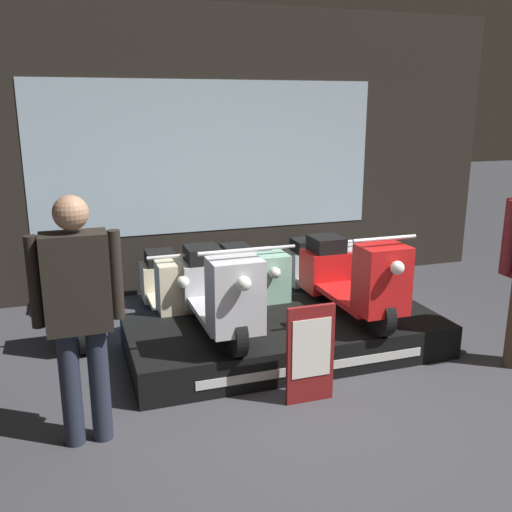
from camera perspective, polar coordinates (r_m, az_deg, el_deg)
ground_plane at (r=4.10m, az=7.61°, el=-16.64°), size 30.00×30.00×0.00m
shop_wall_back at (r=6.63m, az=-4.75°, el=10.25°), size 7.21×0.09×3.20m
display_platform at (r=5.11m, az=2.99°, el=-8.00°), size 2.75×1.26×0.29m
scooter_display_left at (r=4.76m, az=-3.90°, el=-3.47°), size 0.56×1.51×0.83m
scooter_display_right at (r=5.19m, az=9.41°, el=-2.05°), size 0.56×1.51×0.83m
scooter_backrow_0 at (r=5.75m, az=-17.19°, el=-3.92°), size 0.56×1.51×0.83m
scooter_backrow_1 at (r=5.82m, az=-8.70°, el=-3.16°), size 0.56×1.51×0.83m
scooter_backrow_2 at (r=6.02m, az=-0.60°, el=-2.38°), size 0.56×1.51×0.83m
scooter_backrow_3 at (r=6.33m, az=6.84°, el=-1.62°), size 0.56×1.51×0.83m
person_left_browsing at (r=3.69m, az=-17.34°, el=-4.70°), size 0.55×0.22×1.62m
price_sign_board at (r=4.23m, az=5.46°, el=-9.72°), size 0.37×0.04×0.75m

